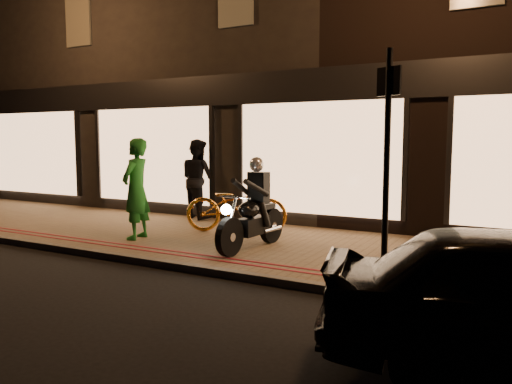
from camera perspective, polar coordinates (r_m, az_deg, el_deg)
ground at (r=7.44m, az=-4.72°, el=-9.67°), size 90.00×90.00×0.00m
sidewalk at (r=9.11m, az=2.27°, el=-6.34°), size 50.00×4.00×0.12m
kerb_stone at (r=7.46m, az=-4.51°, el=-9.14°), size 50.00×0.14×0.12m
red_kerb_lines at (r=7.85m, az=-2.50°, el=-7.88°), size 50.00×0.26×0.01m
building_row at (r=15.63m, az=14.19°, el=14.06°), size 48.00×10.11×8.50m
motorcycle at (r=8.61m, az=-0.34°, el=-2.49°), size 0.60×1.94×1.59m
sign_post at (r=6.43m, az=14.72°, el=3.94°), size 0.33×0.17×3.00m
bicycle_gold at (r=10.20m, az=-2.27°, el=-1.55°), size 2.20×1.45×1.09m
person_green at (r=9.72m, az=-13.55°, el=0.35°), size 0.58×0.77×1.92m
person_dark at (r=12.02m, az=-6.64°, el=1.49°), size 1.11×0.99×1.90m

